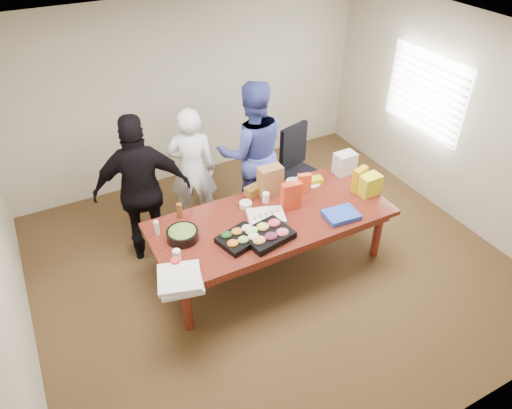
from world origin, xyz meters
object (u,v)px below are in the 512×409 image
salad_bowl (183,235)px  person_center (193,169)px  conference_table (271,242)px  office_chair (300,172)px  person_right (252,152)px  sheet_cake (266,217)px

salad_bowl → person_center: bearing=63.5°
salad_bowl → conference_table: bearing=-5.9°
conference_table → office_chair: bearing=43.1°
person_right → sheet_cake: 1.18m
office_chair → person_right: 0.80m
person_center → sheet_cake: (0.40, -1.25, -0.07)m
person_right → salad_bowl: person_right is taller
conference_table → person_center: (-0.48, 1.23, 0.48)m
sheet_cake → salad_bowl: bearing=-170.0°
office_chair → sheet_cake: office_chair is taller
sheet_cake → salad_bowl: (-0.96, 0.12, 0.02)m
person_center → person_right: 0.81m
conference_table → person_right: person_right is taller
conference_table → sheet_cake: (-0.08, -0.02, 0.41)m
person_right → sheet_cake: size_ratio=4.70×
office_chair → person_right: size_ratio=0.58×
person_right → salad_bowl: bearing=50.1°
conference_table → person_center: bearing=111.4°
office_chair → sheet_cake: 1.41m
conference_table → person_right: size_ratio=1.44×
office_chair → person_right: (-0.66, 0.18, 0.41)m
conference_table → sheet_cake: 0.42m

